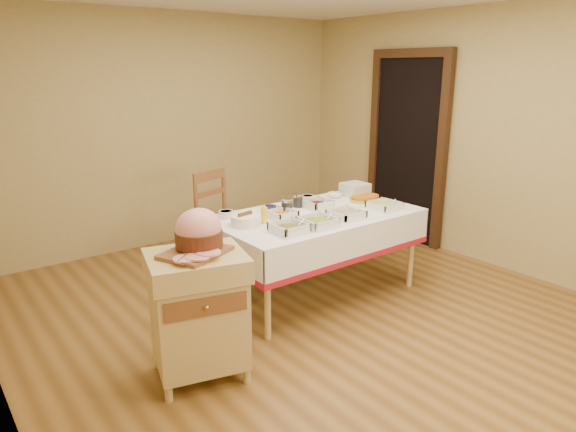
{
  "coord_description": "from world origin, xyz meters",
  "views": [
    {
      "loc": [
        -2.53,
        -2.99,
        1.99
      ],
      "look_at": [
        -0.08,
        0.2,
        0.83
      ],
      "focal_mm": 32.0,
      "sensor_mm": 36.0,
      "label": 1
    }
  ],
  "objects_px": {
    "butcher_cart": "(198,308)",
    "preserve_jar_left": "(287,207)",
    "ham_on_board": "(198,234)",
    "preserve_jar_right": "(298,201)",
    "bread_basket": "(245,220)",
    "plate_stack": "(355,189)",
    "dining_chair": "(222,222)",
    "mustard_bottle": "(264,214)",
    "dining_table": "(315,231)",
    "brass_platter": "(365,198)"
  },
  "relations": [
    {
      "from": "butcher_cart",
      "to": "preserve_jar_left",
      "type": "distance_m",
      "value": 1.47
    },
    {
      "from": "ham_on_board",
      "to": "preserve_jar_left",
      "type": "height_order",
      "value": "ham_on_board"
    },
    {
      "from": "preserve_jar_right",
      "to": "bread_basket",
      "type": "distance_m",
      "value": 0.72
    },
    {
      "from": "bread_basket",
      "to": "plate_stack",
      "type": "height_order",
      "value": "plate_stack"
    },
    {
      "from": "dining_chair",
      "to": "preserve_jar_left",
      "type": "bearing_deg",
      "value": -75.98
    },
    {
      "from": "preserve_jar_right",
      "to": "plate_stack",
      "type": "xyz_separation_m",
      "value": [
        0.72,
        -0.01,
        0.01
      ]
    },
    {
      "from": "dining_chair",
      "to": "preserve_jar_right",
      "type": "distance_m",
      "value": 0.84
    },
    {
      "from": "ham_on_board",
      "to": "plate_stack",
      "type": "xyz_separation_m",
      "value": [
        2.14,
        0.76,
        -0.16
      ]
    },
    {
      "from": "plate_stack",
      "to": "ham_on_board",
      "type": "bearing_deg",
      "value": -160.36
    },
    {
      "from": "ham_on_board",
      "to": "preserve_jar_right",
      "type": "distance_m",
      "value": 1.62
    },
    {
      "from": "butcher_cart",
      "to": "preserve_jar_right",
      "type": "distance_m",
      "value": 1.7
    },
    {
      "from": "dining_chair",
      "to": "mustard_bottle",
      "type": "bearing_deg",
      "value": -98.13
    },
    {
      "from": "dining_table",
      "to": "preserve_jar_right",
      "type": "height_order",
      "value": "preserve_jar_right"
    },
    {
      "from": "brass_platter",
      "to": "preserve_jar_right",
      "type": "bearing_deg",
      "value": 162.91
    },
    {
      "from": "preserve_jar_right",
      "to": "dining_table",
      "type": "bearing_deg",
      "value": -92.22
    },
    {
      "from": "butcher_cart",
      "to": "ham_on_board",
      "type": "relative_size",
      "value": 2.02
    },
    {
      "from": "dining_table",
      "to": "brass_platter",
      "type": "bearing_deg",
      "value": 5.03
    },
    {
      "from": "dining_table",
      "to": "butcher_cart",
      "type": "relative_size",
      "value": 2.11
    },
    {
      "from": "ham_on_board",
      "to": "dining_chair",
      "type": "bearing_deg",
      "value": 55.2
    },
    {
      "from": "preserve_jar_right",
      "to": "bread_basket",
      "type": "height_order",
      "value": "preserve_jar_right"
    },
    {
      "from": "ham_on_board",
      "to": "dining_table",
      "type": "bearing_deg",
      "value": 19.72
    },
    {
      "from": "dining_table",
      "to": "ham_on_board",
      "type": "height_order",
      "value": "ham_on_board"
    },
    {
      "from": "mustard_bottle",
      "to": "dining_chair",
      "type": "bearing_deg",
      "value": 81.87
    },
    {
      "from": "plate_stack",
      "to": "butcher_cart",
      "type": "bearing_deg",
      "value": -159.94
    },
    {
      "from": "dining_chair",
      "to": "ham_on_board",
      "type": "relative_size",
      "value": 2.41
    },
    {
      "from": "dining_table",
      "to": "bread_basket",
      "type": "relative_size",
      "value": 7.8
    },
    {
      "from": "mustard_bottle",
      "to": "bread_basket",
      "type": "xyz_separation_m",
      "value": [
        -0.16,
        0.04,
        -0.03
      ]
    },
    {
      "from": "ham_on_board",
      "to": "preserve_jar_left",
      "type": "bearing_deg",
      "value": 28.58
    },
    {
      "from": "ham_on_board",
      "to": "brass_platter",
      "type": "xyz_separation_m",
      "value": [
        2.08,
        0.56,
        -0.2
      ]
    },
    {
      "from": "preserve_jar_left",
      "to": "mustard_bottle",
      "type": "bearing_deg",
      "value": -159.45
    },
    {
      "from": "ham_on_board",
      "to": "preserve_jar_right",
      "type": "relative_size",
      "value": 3.42
    },
    {
      "from": "dining_chair",
      "to": "bread_basket",
      "type": "distance_m",
      "value": 0.96
    },
    {
      "from": "preserve_jar_left",
      "to": "plate_stack",
      "type": "bearing_deg",
      "value": 6.47
    },
    {
      "from": "butcher_cart",
      "to": "preserve_jar_left",
      "type": "height_order",
      "value": "preserve_jar_left"
    },
    {
      "from": "bread_basket",
      "to": "dining_chair",
      "type": "bearing_deg",
      "value": 71.66
    },
    {
      "from": "dining_chair",
      "to": "plate_stack",
      "type": "height_order",
      "value": "dining_chair"
    },
    {
      "from": "dining_table",
      "to": "ham_on_board",
      "type": "distance_m",
      "value": 1.54
    },
    {
      "from": "dining_chair",
      "to": "preserve_jar_left",
      "type": "relative_size",
      "value": 7.53
    },
    {
      "from": "preserve_jar_left",
      "to": "preserve_jar_right",
      "type": "height_order",
      "value": "preserve_jar_left"
    },
    {
      "from": "bread_basket",
      "to": "plate_stack",
      "type": "relative_size",
      "value": 1.01
    },
    {
      "from": "preserve_jar_left",
      "to": "brass_platter",
      "type": "height_order",
      "value": "preserve_jar_left"
    },
    {
      "from": "preserve_jar_left",
      "to": "plate_stack",
      "type": "height_order",
      "value": "preserve_jar_left"
    },
    {
      "from": "butcher_cart",
      "to": "dining_chair",
      "type": "relative_size",
      "value": 0.84
    },
    {
      "from": "preserve_jar_right",
      "to": "butcher_cart",
      "type": "bearing_deg",
      "value": -151.18
    },
    {
      "from": "bread_basket",
      "to": "ham_on_board",
      "type": "bearing_deg",
      "value": -141.24
    },
    {
      "from": "ham_on_board",
      "to": "plate_stack",
      "type": "bearing_deg",
      "value": 19.64
    },
    {
      "from": "ham_on_board",
      "to": "brass_platter",
      "type": "distance_m",
      "value": 2.17
    },
    {
      "from": "brass_platter",
      "to": "ham_on_board",
      "type": "bearing_deg",
      "value": -164.87
    },
    {
      "from": "ham_on_board",
      "to": "bread_basket",
      "type": "relative_size",
      "value": 1.83
    },
    {
      "from": "butcher_cart",
      "to": "brass_platter",
      "type": "distance_m",
      "value": 2.23
    }
  ]
}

